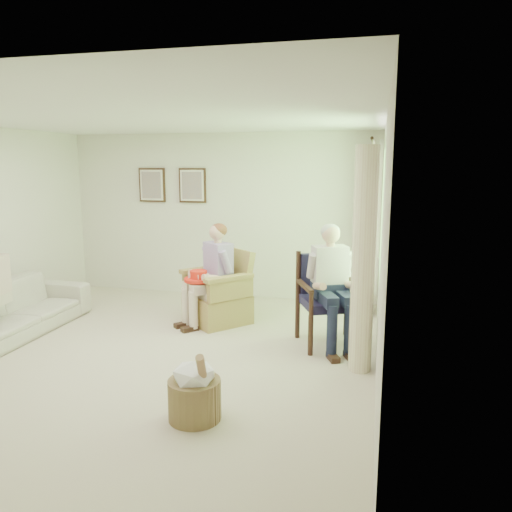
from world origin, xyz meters
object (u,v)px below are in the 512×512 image
sofa (12,310)px  red_hat (199,277)px  person_wicker (214,268)px  wood_armchair (331,295)px  wicker_armchair (218,299)px  hatbox (195,390)px  person_dark (330,277)px

sofa → red_hat: (2.17, 0.85, 0.35)m
person_wicker → red_hat: size_ratio=3.48×
wood_armchair → sofa: (-3.90, -0.68, -0.26)m
sofa → person_wicker: size_ratio=1.65×
wicker_armchair → hatbox: 2.67m
hatbox → sofa: bearing=153.9°
wicker_armchair → wood_armchair: wood_armchair is taller
wood_armchair → red_hat: (-1.73, 0.17, 0.09)m
wicker_armchair → person_wicker: size_ratio=0.74×
sofa → person_dark: person_dark is taller
wicker_armchair → red_hat: 0.48m
person_wicker → hatbox: size_ratio=2.02×
red_hat → hatbox: size_ratio=0.58×
hatbox → wicker_armchair: bearing=103.8°
wood_armchair → person_wicker: person_wicker is taller
sofa → wicker_armchair: bearing=-64.2°
wicker_armchair → person_wicker: person_wicker is taller
sofa → red_hat: size_ratio=5.76×
wood_armchair → sofa: wood_armchair is taller
hatbox → person_wicker: bearing=104.5°
sofa → person_dark: 3.97m
person_wicker → wicker_armchair: bearing=131.1°
person_dark → red_hat: size_ratio=3.72×
person_dark → hatbox: person_dark is taller
person_wicker → wood_armchair: bearing=29.5°
wood_armchair → person_wicker: 1.60m
person_wicker → person_dark: bearing=23.5°
person_dark → wood_armchair: bearing=66.5°
person_wicker → hatbox: person_wicker is taller
wicker_armchair → hatbox: size_ratio=1.50×
person_dark → red_hat: bearing=145.1°
sofa → person_dark: bearing=-82.6°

